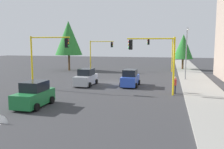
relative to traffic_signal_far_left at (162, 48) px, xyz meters
The scene contains 14 objects.
ground_plane 15.70m from the traffic_signal_far_left, 22.28° to the right, with size 120.00×120.00×0.00m, color #353538.
sidewalk_kerb 10.98m from the traffic_signal_far_left, 27.90° to the left, with size 80.00×4.00×0.15m, color gray.
lane_arrow_near 27.29m from the traffic_signal_far_left, 18.90° to the right, with size 2.40×1.10×1.10m.
traffic_signal_far_left is the anchor object (origin of this frame).
traffic_signal_near_left 20.00m from the traffic_signal_far_left, ahead, with size 0.36×4.59×5.54m.
traffic_signal_far_right 11.40m from the traffic_signal_far_left, 90.00° to the right, with size 0.36×4.59×5.47m.
traffic_signal_near_right 23.04m from the traffic_signal_far_left, 29.77° to the right, with size 0.36×4.59×5.72m.
street_lamp_curbside 10.95m from the traffic_signal_far_left, 18.44° to the left, with size 2.15×0.28×7.00m.
tree_roadside_far 5.50m from the traffic_signal_far_left, 136.74° to the left, with size 3.67×3.67×6.68m.
tree_opposite_side 16.95m from the traffic_signal_far_left, 83.19° to the right, with size 4.92×4.92×9.03m.
car_green 28.45m from the traffic_signal_far_left, 18.40° to the right, with size 3.82×2.07×1.98m.
car_silver 18.87m from the traffic_signal_far_left, 26.27° to the right, with size 4.07×2.03×1.98m.
car_blue 16.63m from the traffic_signal_far_left, 10.73° to the right, with size 3.94×1.97×1.98m.
pedestrian_crossing 19.60m from the traffic_signal_far_left, ahead, with size 0.40×0.24×1.70m.
Camera 1 is at (29.47, 7.11, 4.91)m, focal length 38.73 mm.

